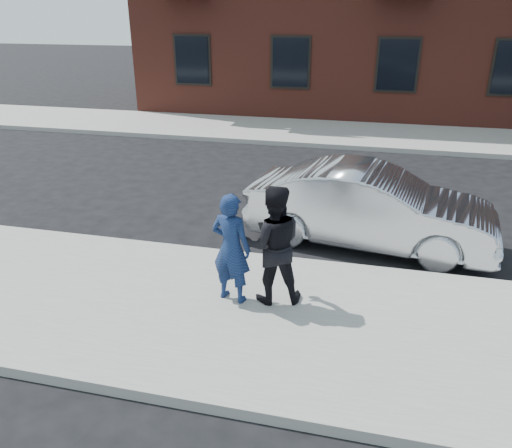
# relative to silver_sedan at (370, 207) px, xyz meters

# --- Properties ---
(ground) EXTENTS (100.00, 100.00, 0.00)m
(ground) POSITION_rel_silver_sedan_xyz_m (0.41, -2.76, -0.73)
(ground) COLOR black
(ground) RESTS_ON ground
(near_sidewalk) EXTENTS (50.00, 3.50, 0.15)m
(near_sidewalk) POSITION_rel_silver_sedan_xyz_m (0.41, -3.01, -0.65)
(near_sidewalk) COLOR gray
(near_sidewalk) RESTS_ON ground
(near_curb) EXTENTS (50.00, 0.10, 0.15)m
(near_curb) POSITION_rel_silver_sedan_xyz_m (0.41, -1.21, -0.65)
(near_curb) COLOR #999691
(near_curb) RESTS_ON ground
(far_sidewalk) EXTENTS (50.00, 3.50, 0.15)m
(far_sidewalk) POSITION_rel_silver_sedan_xyz_m (0.41, 8.49, -0.65)
(far_sidewalk) COLOR gray
(far_sidewalk) RESTS_ON ground
(far_curb) EXTENTS (50.00, 0.10, 0.15)m
(far_curb) POSITION_rel_silver_sedan_xyz_m (0.41, 6.69, -0.65)
(far_curb) COLOR #999691
(far_curb) RESTS_ON ground
(silver_sedan) EXTENTS (4.59, 2.14, 1.46)m
(silver_sedan) POSITION_rel_silver_sedan_xyz_m (0.00, 0.00, 0.00)
(silver_sedan) COLOR #B7BABF
(silver_sedan) RESTS_ON ground
(man_hoodie) EXTENTS (0.67, 0.55, 1.63)m
(man_hoodie) POSITION_rel_silver_sedan_xyz_m (-1.85, -2.66, 0.23)
(man_hoodie) COLOR navy
(man_hoodie) RESTS_ON near_sidewalk
(man_peacoat) EXTENTS (1.00, 0.88, 1.74)m
(man_peacoat) POSITION_rel_silver_sedan_xyz_m (-1.28, -2.53, 0.29)
(man_peacoat) COLOR black
(man_peacoat) RESTS_ON near_sidewalk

